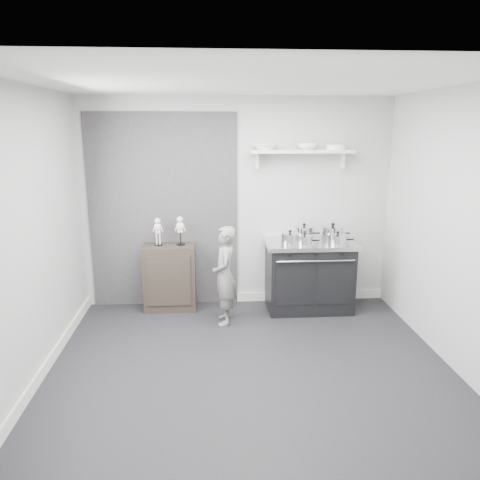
# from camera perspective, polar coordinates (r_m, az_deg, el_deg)

# --- Properties ---
(ground) EXTENTS (4.00, 4.00, 0.00)m
(ground) POSITION_cam_1_polar(r_m,az_deg,el_deg) (4.82, 1.13, -15.18)
(ground) COLOR black
(ground) RESTS_ON ground
(room_shell) EXTENTS (4.02, 3.62, 2.71)m
(room_shell) POSITION_cam_1_polar(r_m,az_deg,el_deg) (4.41, -0.09, 4.69)
(room_shell) COLOR #ADADAA
(room_shell) RESTS_ON ground
(wall_shelf) EXTENTS (1.30, 0.26, 0.24)m
(wall_shelf) POSITION_cam_1_polar(r_m,az_deg,el_deg) (6.00, 7.49, 10.57)
(wall_shelf) COLOR silver
(wall_shelf) RESTS_ON room_shell
(stove) EXTENTS (1.13, 0.70, 0.90)m
(stove) POSITION_cam_1_polar(r_m,az_deg,el_deg) (6.12, 8.39, -4.24)
(stove) COLOR black
(stove) RESTS_ON ground
(side_cabinet) EXTENTS (0.66, 0.38, 0.85)m
(side_cabinet) POSITION_cam_1_polar(r_m,az_deg,el_deg) (6.14, -8.53, -4.47)
(side_cabinet) COLOR black
(side_cabinet) RESTS_ON ground
(child) EXTENTS (0.29, 0.44, 1.19)m
(child) POSITION_cam_1_polar(r_m,az_deg,el_deg) (5.58, -1.88, -4.35)
(child) COLOR slate
(child) RESTS_ON ground
(pot_front_left) EXTENTS (0.32, 0.23, 0.18)m
(pot_front_left) POSITION_cam_1_polar(r_m,az_deg,el_deg) (5.81, 6.11, 0.19)
(pot_front_left) COLOR silver
(pot_front_left) RESTS_ON stove
(pot_back_left) EXTENTS (0.33, 0.24, 0.21)m
(pot_back_left) POSITION_cam_1_polar(r_m,az_deg,el_deg) (6.08, 7.82, 0.89)
(pot_back_left) COLOR silver
(pot_back_left) RESTS_ON stove
(pot_back_right) EXTENTS (0.36, 0.27, 0.22)m
(pot_back_right) POSITION_cam_1_polar(r_m,az_deg,el_deg) (6.13, 11.23, 0.87)
(pot_back_right) COLOR silver
(pot_back_right) RESTS_ON stove
(pot_front_right) EXTENTS (0.32, 0.24, 0.17)m
(pot_front_right) POSITION_cam_1_polar(r_m,az_deg,el_deg) (5.90, 11.79, 0.10)
(pot_front_right) COLOR silver
(pot_front_right) RESTS_ON stove
(pot_front_center) EXTENTS (0.29, 0.20, 0.15)m
(pot_front_center) POSITION_cam_1_polar(r_m,az_deg,el_deg) (5.80, 7.87, -0.00)
(pot_front_center) COLOR silver
(pot_front_center) RESTS_ON stove
(skeleton_full) EXTENTS (0.11, 0.07, 0.41)m
(skeleton_full) POSITION_cam_1_polar(r_m,az_deg,el_deg) (5.98, -9.98, 1.26)
(skeleton_full) COLOR beige
(skeleton_full) RESTS_ON side_cabinet
(skeleton_torso) EXTENTS (0.12, 0.08, 0.42)m
(skeleton_torso) POSITION_cam_1_polar(r_m,az_deg,el_deg) (5.96, -7.31, 1.39)
(skeleton_torso) COLOR beige
(skeleton_torso) RESTS_ON side_cabinet
(bowl_large) EXTENTS (0.29, 0.29, 0.07)m
(bowl_large) POSITION_cam_1_polar(r_m,az_deg,el_deg) (5.92, 3.02, 11.28)
(bowl_large) COLOR white
(bowl_large) RESTS_ON wall_shelf
(bowl_small) EXTENTS (0.24, 0.24, 0.08)m
(bowl_small) POSITION_cam_1_polar(r_m,az_deg,el_deg) (6.01, 8.20, 11.22)
(bowl_small) COLOR white
(bowl_small) RESTS_ON wall_shelf
(plate_stack) EXTENTS (0.25, 0.25, 0.06)m
(plate_stack) POSITION_cam_1_polar(r_m,az_deg,el_deg) (6.10, 11.60, 11.04)
(plate_stack) COLOR white
(plate_stack) RESTS_ON wall_shelf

